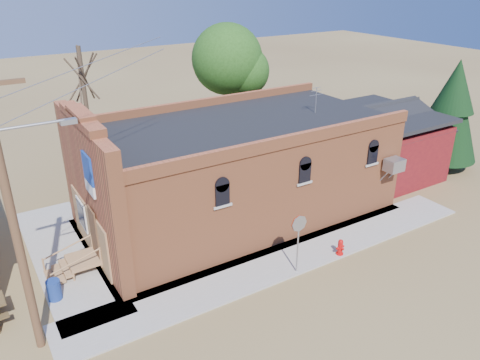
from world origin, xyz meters
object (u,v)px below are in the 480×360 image
trash_barrel (54,290)px  fire_hydrant (340,247)px  utility_pole (14,214)px  stop_sign (299,229)px  brick_bar (234,170)px

trash_barrel → fire_hydrant: bearing=-16.8°
utility_pole → stop_sign: 9.82m
utility_pole → fire_hydrant: 12.49m
brick_bar → fire_hydrant: size_ratio=23.32×
utility_pole → fire_hydrant: size_ratio=12.80×
brick_bar → fire_hydrant: 6.11m
utility_pole → fire_hydrant: utility_pole is taller
utility_pole → stop_sign: utility_pole is taller
stop_sign → trash_barrel: 9.23m
fire_hydrant → trash_barrel: 11.28m
utility_pole → brick_bar: bearing=23.7°
trash_barrel → stop_sign: bearing=-21.0°
stop_sign → trash_barrel: stop_sign is taller
fire_hydrant → trash_barrel: bearing=157.4°
stop_sign → utility_pole: bearing=-164.5°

